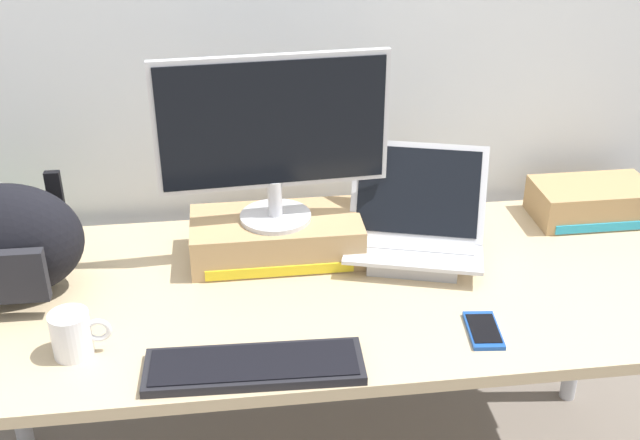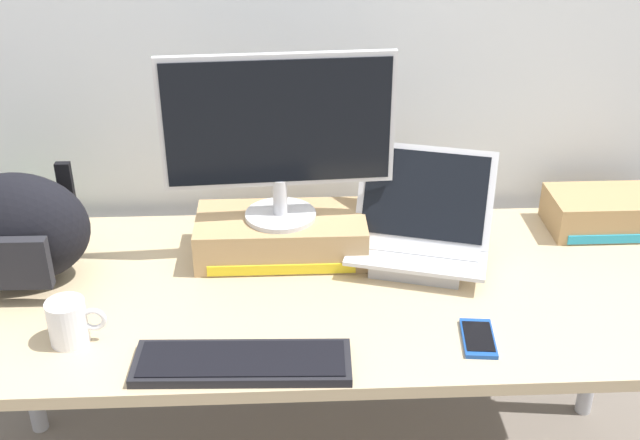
{
  "view_description": "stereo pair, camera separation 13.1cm",
  "coord_description": "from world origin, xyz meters",
  "px_view_note": "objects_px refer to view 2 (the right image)",
  "views": [
    {
      "loc": [
        -0.2,
        -1.58,
        1.75
      ],
      "look_at": [
        0.0,
        0.0,
        0.89
      ],
      "focal_mm": 44.17,
      "sensor_mm": 36.0,
      "label": 1
    },
    {
      "loc": [
        -0.07,
        -1.6,
        1.75
      ],
      "look_at": [
        0.0,
        0.0,
        0.89
      ],
      "focal_mm": 44.17,
      "sensor_mm": 36.0,
      "label": 2
    }
  ],
  "objects_px": {
    "external_keyboard": "(242,363)",
    "messenger_backpack": "(17,229)",
    "open_laptop": "(420,241)",
    "plush_toy": "(13,218)",
    "toner_box_yellow": "(281,236)",
    "cell_phone": "(478,338)",
    "desktop_monitor": "(278,132)",
    "toner_box_cyan": "(608,212)",
    "coffee_mug": "(69,322)"
  },
  "relations": [
    {
      "from": "toner_box_yellow",
      "to": "cell_phone",
      "type": "relative_size",
      "value": 3.06
    },
    {
      "from": "coffee_mug",
      "to": "open_laptop",
      "type": "bearing_deg",
      "value": 20.52
    },
    {
      "from": "toner_box_yellow",
      "to": "toner_box_cyan",
      "type": "height_order",
      "value": "toner_box_yellow"
    },
    {
      "from": "open_laptop",
      "to": "desktop_monitor",
      "type": "bearing_deg",
      "value": -171.87
    },
    {
      "from": "coffee_mug",
      "to": "plush_toy",
      "type": "relative_size",
      "value": 1.27
    },
    {
      "from": "toner_box_yellow",
      "to": "external_keyboard",
      "type": "distance_m",
      "value": 0.47
    },
    {
      "from": "open_laptop",
      "to": "toner_box_cyan",
      "type": "relative_size",
      "value": 1.24
    },
    {
      "from": "toner_box_yellow",
      "to": "plush_toy",
      "type": "relative_size",
      "value": 4.34
    },
    {
      "from": "external_keyboard",
      "to": "coffee_mug",
      "type": "xyz_separation_m",
      "value": [
        -0.37,
        0.11,
        0.04
      ]
    },
    {
      "from": "desktop_monitor",
      "to": "open_laptop",
      "type": "height_order",
      "value": "desktop_monitor"
    },
    {
      "from": "messenger_backpack",
      "to": "toner_box_cyan",
      "type": "height_order",
      "value": "messenger_backpack"
    },
    {
      "from": "desktop_monitor",
      "to": "messenger_backpack",
      "type": "bearing_deg",
      "value": -175.32
    },
    {
      "from": "toner_box_yellow",
      "to": "plush_toy",
      "type": "distance_m",
      "value": 0.73
    },
    {
      "from": "open_laptop",
      "to": "cell_phone",
      "type": "bearing_deg",
      "value": -60.9
    },
    {
      "from": "desktop_monitor",
      "to": "plush_toy",
      "type": "relative_size",
      "value": 5.66
    },
    {
      "from": "desktop_monitor",
      "to": "toner_box_yellow",
      "type": "bearing_deg",
      "value": 91.27
    },
    {
      "from": "toner_box_yellow",
      "to": "desktop_monitor",
      "type": "bearing_deg",
      "value": -85.26
    },
    {
      "from": "cell_phone",
      "to": "toner_box_cyan",
      "type": "distance_m",
      "value": 0.67
    },
    {
      "from": "plush_toy",
      "to": "toner_box_yellow",
      "type": "bearing_deg",
      "value": -10.86
    },
    {
      "from": "messenger_backpack",
      "to": "toner_box_cyan",
      "type": "distance_m",
      "value": 1.52
    },
    {
      "from": "open_laptop",
      "to": "plush_toy",
      "type": "relative_size",
      "value": 4.0
    },
    {
      "from": "desktop_monitor",
      "to": "open_laptop",
      "type": "xyz_separation_m",
      "value": [
        0.35,
        -0.05,
        -0.28
      ]
    },
    {
      "from": "toner_box_yellow",
      "to": "cell_phone",
      "type": "distance_m",
      "value": 0.58
    },
    {
      "from": "open_laptop",
      "to": "external_keyboard",
      "type": "relative_size",
      "value": 0.87
    },
    {
      "from": "toner_box_yellow",
      "to": "plush_toy",
      "type": "height_order",
      "value": "toner_box_yellow"
    },
    {
      "from": "desktop_monitor",
      "to": "plush_toy",
      "type": "height_order",
      "value": "desktop_monitor"
    },
    {
      "from": "open_laptop",
      "to": "plush_toy",
      "type": "height_order",
      "value": "open_laptop"
    },
    {
      "from": "toner_box_yellow",
      "to": "messenger_backpack",
      "type": "xyz_separation_m",
      "value": [
        -0.62,
        -0.09,
        0.08
      ]
    },
    {
      "from": "desktop_monitor",
      "to": "messenger_backpack",
      "type": "distance_m",
      "value": 0.66
    },
    {
      "from": "desktop_monitor",
      "to": "cell_phone",
      "type": "relative_size",
      "value": 3.99
    },
    {
      "from": "messenger_backpack",
      "to": "toner_box_yellow",
      "type": "bearing_deg",
      "value": 8.96
    },
    {
      "from": "open_laptop",
      "to": "plush_toy",
      "type": "distance_m",
      "value": 1.08
    },
    {
      "from": "toner_box_yellow",
      "to": "messenger_backpack",
      "type": "relative_size",
      "value": 1.25
    },
    {
      "from": "external_keyboard",
      "to": "toner_box_yellow",
      "type": "bearing_deg",
      "value": 81.85
    },
    {
      "from": "external_keyboard",
      "to": "coffee_mug",
      "type": "height_order",
      "value": "coffee_mug"
    },
    {
      "from": "external_keyboard",
      "to": "messenger_backpack",
      "type": "height_order",
      "value": "messenger_backpack"
    },
    {
      "from": "external_keyboard",
      "to": "coffee_mug",
      "type": "relative_size",
      "value": 3.61
    },
    {
      "from": "desktop_monitor",
      "to": "coffee_mug",
      "type": "height_order",
      "value": "desktop_monitor"
    },
    {
      "from": "messenger_backpack",
      "to": "plush_toy",
      "type": "relative_size",
      "value": 3.47
    },
    {
      "from": "toner_box_cyan",
      "to": "messenger_backpack",
      "type": "bearing_deg",
      "value": -172.96
    },
    {
      "from": "open_laptop",
      "to": "toner_box_cyan",
      "type": "xyz_separation_m",
      "value": [
        0.54,
        0.15,
        -0.01
      ]
    },
    {
      "from": "cell_phone",
      "to": "open_laptop",
      "type": "bearing_deg",
      "value": 108.64
    },
    {
      "from": "messenger_backpack",
      "to": "cell_phone",
      "type": "distance_m",
      "value": 1.1
    },
    {
      "from": "toner_box_yellow",
      "to": "toner_box_cyan",
      "type": "relative_size",
      "value": 1.34
    },
    {
      "from": "external_keyboard",
      "to": "plush_toy",
      "type": "height_order",
      "value": "plush_toy"
    },
    {
      "from": "toner_box_cyan",
      "to": "open_laptop",
      "type": "bearing_deg",
      "value": -164.71
    },
    {
      "from": "toner_box_yellow",
      "to": "coffee_mug",
      "type": "bearing_deg",
      "value": -142.27
    },
    {
      "from": "toner_box_yellow",
      "to": "open_laptop",
      "type": "height_order",
      "value": "open_laptop"
    },
    {
      "from": "coffee_mug",
      "to": "toner_box_cyan",
      "type": "xyz_separation_m",
      "value": [
        1.34,
        0.45,
        -0.0
      ]
    },
    {
      "from": "coffee_mug",
      "to": "plush_toy",
      "type": "bearing_deg",
      "value": 118.19
    }
  ]
}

